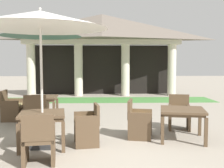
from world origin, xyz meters
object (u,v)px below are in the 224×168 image
Objects in this scene: patio_umbrella_near_foreground at (41,31)px; patio_chair_near_foreground_west at (11,107)px; patio_table_near_foreground at (43,100)px; patio_table_mid_right at (42,117)px; patio_umbrella_mid_right at (40,20)px; patio_chair_mid_left_north at (179,114)px; patio_chair_mid_right_east at (88,125)px; patio_chair_mid_right_south at (39,140)px; patio_table_mid_left at (182,113)px; patio_chair_near_foreground_south at (37,112)px; patio_chair_mid_left_west at (139,120)px.

patio_umbrella_near_foreground reaches higher than patio_chair_near_foreground_west.
patio_table_near_foreground is 2.07m from patio_umbrella_near_foreground.
patio_umbrella_mid_right is at bearing 90.00° from patio_table_mid_right.
patio_umbrella_near_foreground is 4.66m from patio_chair_mid_left_north.
patio_chair_mid_right_south is at bearing 135.04° from patio_chair_mid_right_east.
patio_table_near_foreground is 4.30m from patio_table_mid_left.
patio_umbrella_mid_right reaches higher than patio_table_mid_left.
patio_table_near_foreground is 3.42m from patio_umbrella_mid_right.
patio_chair_near_foreground_south is at bearing 95.56° from patio_chair_mid_right_south.
patio_table_mid_right is 0.96m from patio_chair_mid_right_east.
patio_chair_near_foreground_south is at bearing 107.11° from patio_table_mid_right.
patio_chair_near_foreground_south and patio_chair_mid_right_south have the same top height.
patio_table_near_foreground is at bearing 90.00° from patio_chair_near_foreground_west.
patio_umbrella_mid_right is at bearing 90.00° from patio_chair_mid_right_east.
patio_chair_mid_right_east is at bearing -50.46° from patio_chair_near_foreground_south.
patio_chair_mid_left_north is (3.84, -1.32, -0.22)m from patio_table_near_foreground.
patio_chair_near_foreground_west reaches higher than patio_chair_mid_left_north.
patio_chair_near_foreground_west is 4.00m from patio_chair_mid_right_south.
patio_chair_near_foreground_south is 2.21m from patio_chair_mid_right_east.
patio_umbrella_mid_right reaches higher than patio_chair_mid_left_north.
patio_umbrella_mid_right is at bearing -60.92° from patio_chair_mid_left_west.
patio_chair_near_foreground_west is 5.11m from patio_table_mid_left.
patio_umbrella_mid_right reaches higher than patio_chair_mid_left_west.
patio_umbrella_mid_right is 3.17× the size of patio_chair_mid_right_south.
patio_chair_near_foreground_west reaches higher than patio_table_near_foreground.
patio_chair_near_foreground_west is at bearing -177.56° from patio_table_near_foreground.
patio_chair_mid_left_west is at bearing -25.77° from patio_chair_near_foreground_south.
patio_umbrella_near_foreground is 3.41× the size of patio_chair_mid_right_east.
patio_chair_mid_left_north is 1.00× the size of patio_chair_mid_right_south.
patio_chair_mid_right_east is at bearing -54.51° from patio_chair_mid_left_west.
patio_table_mid_left is at bearing -90.51° from patio_chair_mid_right_east.
patio_table_mid_right is at bearing -75.34° from patio_chair_near_foreground_south.
patio_chair_near_foreground_west is 3.55m from patio_chair_mid_right_east.
patio_chair_mid_left_north is at bearing 78.28° from patio_table_mid_left.
patio_umbrella_mid_right is (0.59, -2.73, 1.97)m from patio_table_near_foreground.
patio_table_near_foreground is at bearing 92.56° from patio_chair_mid_right_south.
patio_chair_mid_right_east is at bearing -59.63° from patio_umbrella_near_foreground.
patio_chair_mid_right_east is (-1.15, -0.51, 0.00)m from patio_chair_mid_left_west.
patio_chair_mid_left_north is 4.17m from patio_umbrella_mid_right.
patio_chair_mid_left_north reaches higher than patio_table_mid_right.
patio_table_near_foreground and patio_table_mid_right have the same top height.
patio_umbrella_near_foreground reaches higher than patio_table_mid_left.
patio_umbrella_near_foreground is 3.47m from patio_table_mid_right.
patio_chair_mid_left_north is at bearing -18.92° from patio_umbrella_near_foreground.
patio_chair_mid_left_west is 0.31× the size of patio_umbrella_mid_right.
patio_chair_near_foreground_west is at bearing -177.56° from patio_umbrella_near_foreground.
patio_chair_near_foreground_south is 3.82m from patio_chair_mid_left_north.
patio_umbrella_mid_right reaches higher than patio_chair_near_foreground_south.
patio_table_near_foreground is 0.30× the size of patio_umbrella_near_foreground.
patio_chair_mid_right_south is (0.14, -0.93, -0.21)m from patio_table_mid_right.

